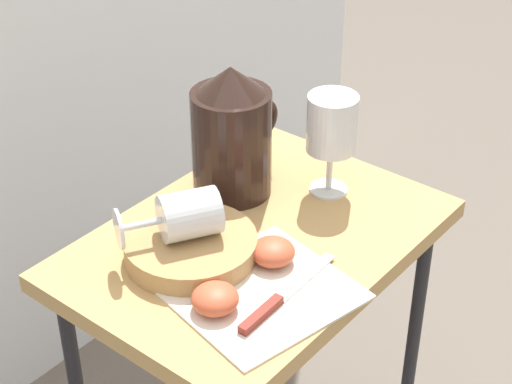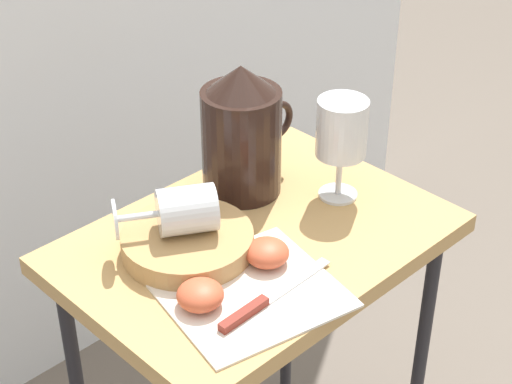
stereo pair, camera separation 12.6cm
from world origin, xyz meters
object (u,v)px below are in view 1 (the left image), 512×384
pitcher (232,142)px  knife (275,303)px  basket_tray (191,247)px  apple_half_left (215,299)px  wine_glass_tipped_near (186,215)px  table (256,274)px  wine_glass_upright (332,128)px  apple_half_right (273,252)px

pitcher → knife: size_ratio=1.04×
basket_tray → apple_half_left: size_ratio=3.02×
basket_tray → pitcher: (0.18, 0.07, 0.07)m
pitcher → apple_half_left: size_ratio=3.42×
basket_tray → pitcher: pitcher is taller
wine_glass_tipped_near → basket_tray: bearing=-103.5°
table → basket_tray: (-0.10, 0.04, 0.09)m
wine_glass_upright → wine_glass_tipped_near: wine_glass_upright is taller
basket_tray → pitcher: bearing=21.7°
table → pitcher: (0.08, 0.11, 0.17)m
basket_tray → apple_half_right: bearing=-58.8°
table → pitcher: 0.22m
apple_half_left → knife: apple_half_left is taller
basket_tray → knife: size_ratio=0.92×
knife → wine_glass_tipped_near: bearing=85.4°
table → basket_tray: size_ratio=3.48×
wine_glass_tipped_near → knife: size_ratio=0.76×
wine_glass_upright → knife: 0.33m
basket_tray → apple_half_left: 0.13m
table → knife: 0.19m
wine_glass_tipped_near → knife: (-0.01, -0.17, -0.06)m
apple_half_right → table: bearing=58.3°
table → wine_glass_tipped_near: 0.18m
table → basket_tray: bearing=158.1°
pitcher → knife: (-0.19, -0.24, -0.08)m
wine_glass_tipped_near → apple_half_right: wine_glass_tipped_near is taller
basket_tray → apple_half_right: (0.06, -0.10, 0.00)m
table → apple_half_left: bearing=-158.5°
table → wine_glass_upright: size_ratio=3.95×
pitcher → wine_glass_tipped_near: 0.19m
apple_half_left → apple_half_right: 0.13m
pitcher → wine_glass_tipped_near: bearing=-160.2°
basket_tray → apple_half_right: apple_half_right is taller
basket_tray → knife: bearing=-94.1°
basket_tray → table: bearing=-21.9°
table → apple_half_right: bearing=-121.7°
apple_half_right → wine_glass_tipped_near: bearing=118.8°
pitcher → wine_glass_upright: pitcher is taller
table → wine_glass_tipped_near: size_ratio=4.23×
table → apple_half_left: apple_half_left is taller
basket_tray → pitcher: size_ratio=0.88×
basket_tray → apple_half_left: apple_half_left is taller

